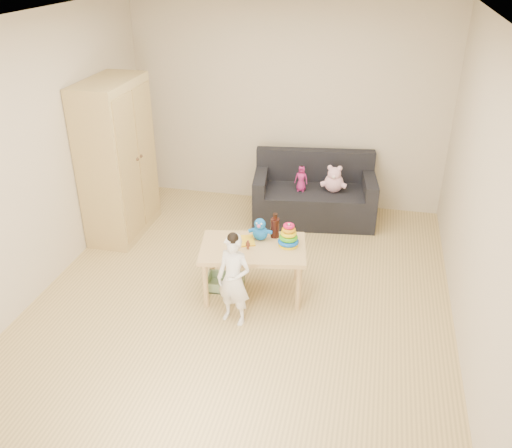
% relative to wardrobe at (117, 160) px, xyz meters
% --- Properties ---
extents(room, '(4.50, 4.50, 4.50)m').
position_rel_wardrobe_xyz_m(room, '(1.74, -0.95, 0.39)').
color(room, '#D4B572').
rests_on(room, ground).
extents(wardrobe, '(0.51, 1.01, 1.82)m').
position_rel_wardrobe_xyz_m(wardrobe, '(0.00, 0.00, 0.00)').
color(wardrobe, tan).
rests_on(wardrobe, ground).
extents(sofa, '(1.56, 0.93, 0.42)m').
position_rel_wardrobe_xyz_m(sofa, '(2.19, 0.79, -0.70)').
color(sofa, black).
rests_on(sofa, ground).
extents(play_table, '(1.10, 0.80, 0.53)m').
position_rel_wardrobe_xyz_m(play_table, '(1.81, -0.94, -0.65)').
color(play_table, tan).
rests_on(play_table, ground).
extents(storage_bin, '(0.39, 0.31, 0.11)m').
position_rel_wardrobe_xyz_m(storage_bin, '(1.51, -0.91, -0.86)').
color(storage_bin, gray).
rests_on(storage_bin, ground).
extents(toddler, '(0.37, 0.29, 0.88)m').
position_rel_wardrobe_xyz_m(toddler, '(1.75, -1.42, -0.47)').
color(toddler, white).
rests_on(toddler, ground).
extents(pink_bear, '(0.25, 0.22, 0.28)m').
position_rel_wardrobe_xyz_m(pink_bear, '(2.42, 0.78, -0.35)').
color(pink_bear, '#FFBBD2').
rests_on(pink_bear, sofa).
extents(doll, '(0.16, 0.11, 0.31)m').
position_rel_wardrobe_xyz_m(doll, '(2.03, 0.71, -0.34)').
color(doll, '#BB2374').
rests_on(doll, sofa).
extents(ring_stacker, '(0.20, 0.20, 0.23)m').
position_rel_wardrobe_xyz_m(ring_stacker, '(2.14, -0.84, -0.29)').
color(ring_stacker, yellow).
rests_on(ring_stacker, play_table).
extents(brown_bottle, '(0.09, 0.09, 0.25)m').
position_rel_wardrobe_xyz_m(brown_bottle, '(1.98, -0.70, -0.27)').
color(brown_bottle, black).
rests_on(brown_bottle, play_table).
extents(blue_plush, '(0.23, 0.21, 0.23)m').
position_rel_wardrobe_xyz_m(blue_plush, '(1.85, -0.78, -0.26)').
color(blue_plush, blue).
rests_on(blue_plush, play_table).
extents(wooden_figure, '(0.05, 0.04, 0.10)m').
position_rel_wardrobe_xyz_m(wooden_figure, '(1.78, -1.00, -0.33)').
color(wooden_figure, brown).
rests_on(wooden_figure, play_table).
extents(yellow_book, '(0.28, 0.28, 0.02)m').
position_rel_wardrobe_xyz_m(yellow_book, '(1.70, -0.87, -0.37)').
color(yellow_book, yellow).
rests_on(yellow_book, play_table).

